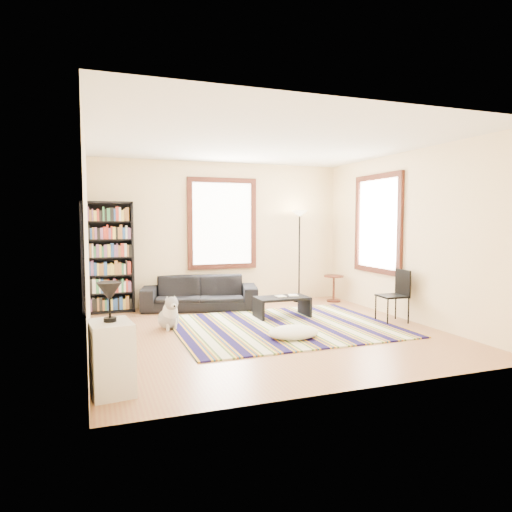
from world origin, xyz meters
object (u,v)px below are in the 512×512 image
object	(u,v)px
sofa	(200,293)
bookshelf	(108,257)
folding_chair	(392,296)
floor_cushion	(293,332)
side_table	(334,289)
floor_lamp	(299,256)
dog	(168,312)
white_cabinet	(111,358)
coffee_table	(282,307)

from	to	relation	value
sofa	bookshelf	size ratio (longest dim) A/B	1.06
bookshelf	folding_chair	xyz separation A→B (m)	(4.33, -2.42, -0.57)
floor_cushion	folding_chair	world-z (taller)	folding_chair
sofa	side_table	size ratio (longest dim) A/B	3.92
floor_lamp	folding_chair	bearing A→B (deg)	-74.72
dog	floor_cushion	bearing A→B (deg)	-45.66
white_cabinet	bookshelf	bearing A→B (deg)	80.97
floor_cushion	floor_lamp	world-z (taller)	floor_lamp
floor_cushion	bookshelf	bearing A→B (deg)	129.98
bookshelf	folding_chair	bearing A→B (deg)	-29.16
bookshelf	floor_lamp	distance (m)	3.72
bookshelf	floor_cushion	distance (m)	3.81
folding_chair	white_cabinet	distance (m)	4.76
floor_cushion	floor_lamp	bearing A→B (deg)	63.27
folding_chair	sofa	bearing A→B (deg)	145.18
dog	floor_lamp	bearing A→B (deg)	18.78
bookshelf	side_table	distance (m)	4.46
floor_cushion	white_cabinet	bearing A→B (deg)	-153.25
floor_lamp	side_table	distance (m)	0.97
bookshelf	folding_chair	size ratio (longest dim) A/B	2.33
sofa	dog	xyz separation A→B (m)	(-0.80, -1.35, -0.05)
bookshelf	floor_lamp	bearing A→B (deg)	-2.62
sofa	folding_chair	size ratio (longest dim) A/B	2.46
floor_lamp	bookshelf	bearing A→B (deg)	177.38
side_table	dog	world-z (taller)	side_table
dog	side_table	bearing A→B (deg)	10.76
white_cabinet	dog	xyz separation A→B (m)	(0.94, 2.47, -0.09)
sofa	floor_cushion	world-z (taller)	sofa
bookshelf	floor_cushion	size ratio (longest dim) A/B	2.73
coffee_table	floor_lamp	distance (m)	1.79
coffee_table	dog	bearing A→B (deg)	-176.23
bookshelf	coffee_table	world-z (taller)	bookshelf
coffee_table	white_cabinet	xyz separation A→B (m)	(-2.89, -2.59, 0.17)
coffee_table	dog	world-z (taller)	dog
floor_cushion	folding_chair	xyz separation A→B (m)	(1.95, 0.42, 0.34)
folding_chair	white_cabinet	world-z (taller)	folding_chair
bookshelf	dog	xyz separation A→B (m)	(0.82, -1.62, -0.74)
bookshelf	floor_cushion	bearing A→B (deg)	-50.02
floor_lamp	folding_chair	size ratio (longest dim) A/B	2.16
sofa	bookshelf	bearing A→B (deg)	-175.46
floor_cushion	white_cabinet	world-z (taller)	white_cabinet
coffee_table	floor_cushion	bearing A→B (deg)	-106.43
folding_chair	white_cabinet	bearing A→B (deg)	-155.81
floor_cushion	folding_chair	bearing A→B (deg)	12.03
floor_lamp	dog	distance (m)	3.31
coffee_table	side_table	xyz separation A→B (m)	(1.61, 1.07, 0.09)
bookshelf	dog	bearing A→B (deg)	-63.28
coffee_table	dog	size ratio (longest dim) A/B	1.76
floor_cushion	side_table	distance (m)	3.14
sofa	bookshelf	xyz separation A→B (m)	(-1.62, 0.27, 0.69)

